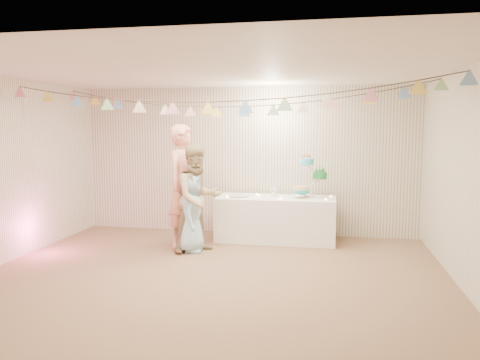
% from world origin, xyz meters
% --- Properties ---
extents(floor, '(6.00, 6.00, 0.00)m').
position_xyz_m(floor, '(0.00, 0.00, 0.00)').
color(floor, brown).
rests_on(floor, ground).
extents(ceiling, '(6.00, 6.00, 0.00)m').
position_xyz_m(ceiling, '(0.00, 0.00, 2.60)').
color(ceiling, silver).
rests_on(ceiling, ground).
extents(back_wall, '(6.00, 6.00, 0.00)m').
position_xyz_m(back_wall, '(0.00, 2.50, 1.30)').
color(back_wall, silver).
rests_on(back_wall, ground).
extents(front_wall, '(6.00, 6.00, 0.00)m').
position_xyz_m(front_wall, '(0.00, -2.50, 1.30)').
color(front_wall, silver).
rests_on(front_wall, ground).
extents(left_wall, '(5.00, 5.00, 0.00)m').
position_xyz_m(left_wall, '(-3.00, 0.00, 1.30)').
color(left_wall, silver).
rests_on(left_wall, ground).
extents(right_wall, '(5.00, 5.00, 0.00)m').
position_xyz_m(right_wall, '(3.00, 0.00, 1.30)').
color(right_wall, silver).
rests_on(right_wall, ground).
extents(table, '(1.97, 0.79, 0.74)m').
position_xyz_m(table, '(0.59, 2.00, 0.37)').
color(table, white).
rests_on(table, floor).
extents(cake_stand, '(0.60, 0.35, 0.67)m').
position_xyz_m(cake_stand, '(1.14, 2.05, 1.09)').
color(cake_stand, silver).
rests_on(cake_stand, table).
extents(cake_bottom, '(0.31, 0.31, 0.15)m').
position_xyz_m(cake_bottom, '(0.99, 1.99, 0.84)').
color(cake_bottom, teal).
rests_on(cake_bottom, cake_stand).
extents(cake_middle, '(0.27, 0.27, 0.22)m').
position_xyz_m(cake_middle, '(1.32, 2.14, 1.11)').
color(cake_middle, '#1A7833').
rests_on(cake_middle, cake_stand).
extents(cake_top_tier, '(0.25, 0.25, 0.19)m').
position_xyz_m(cake_top_tier, '(1.08, 2.02, 1.38)').
color(cake_top_tier, '#49CBE6').
rests_on(cake_top_tier, cake_stand).
extents(platter, '(0.35, 0.35, 0.02)m').
position_xyz_m(platter, '(-0.05, 1.95, 0.76)').
color(platter, white).
rests_on(platter, table).
extents(posy, '(0.13, 0.13, 0.15)m').
position_xyz_m(posy, '(0.54, 2.05, 0.83)').
color(posy, white).
rests_on(posy, table).
extents(person_adult_a, '(0.68, 0.82, 1.94)m').
position_xyz_m(person_adult_a, '(-0.78, 1.31, 0.97)').
color(person_adult_a, '#F1957E').
rests_on(person_adult_a, floor).
extents(person_adult_b, '(1.00, 1.00, 1.64)m').
position_xyz_m(person_adult_b, '(-0.51, 1.09, 0.82)').
color(person_adult_b, tan).
rests_on(person_adult_b, floor).
extents(person_child, '(0.45, 0.63, 1.21)m').
position_xyz_m(person_child, '(-0.60, 1.06, 0.61)').
color(person_child, '#A4D0E9').
rests_on(person_child, floor).
extents(bunting_back, '(5.60, 1.10, 0.40)m').
position_xyz_m(bunting_back, '(0.00, 1.10, 2.35)').
color(bunting_back, pink).
rests_on(bunting_back, ceiling).
extents(bunting_front, '(5.60, 0.90, 0.36)m').
position_xyz_m(bunting_front, '(0.00, -0.20, 2.32)').
color(bunting_front, '#72A5E5').
rests_on(bunting_front, ceiling).
extents(tealight_0, '(0.04, 0.04, 0.03)m').
position_xyz_m(tealight_0, '(-0.21, 1.85, 0.75)').
color(tealight_0, '#FFD88C').
rests_on(tealight_0, table).
extents(tealight_1, '(0.04, 0.04, 0.03)m').
position_xyz_m(tealight_1, '(0.24, 2.18, 0.75)').
color(tealight_1, '#FFD88C').
rests_on(tealight_1, table).
extents(tealight_2, '(0.04, 0.04, 0.03)m').
position_xyz_m(tealight_2, '(0.69, 1.78, 0.75)').
color(tealight_2, '#FFD88C').
rests_on(tealight_2, table).
extents(tealight_3, '(0.04, 0.04, 0.03)m').
position_xyz_m(tealight_3, '(0.94, 2.22, 0.75)').
color(tealight_3, '#FFD88C').
rests_on(tealight_3, table).
extents(tealight_4, '(0.04, 0.04, 0.03)m').
position_xyz_m(tealight_4, '(1.41, 1.82, 0.75)').
color(tealight_4, '#FFD88C').
rests_on(tealight_4, table).
extents(tealight_5, '(0.04, 0.04, 0.03)m').
position_xyz_m(tealight_5, '(1.49, 2.15, 0.75)').
color(tealight_5, '#FFD88C').
rests_on(tealight_5, table).
extents(tealight_6, '(0.04, 0.04, 0.03)m').
position_xyz_m(tealight_6, '(0.28, 2.08, 0.75)').
color(tealight_6, '#FFD88C').
rests_on(tealight_6, table).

